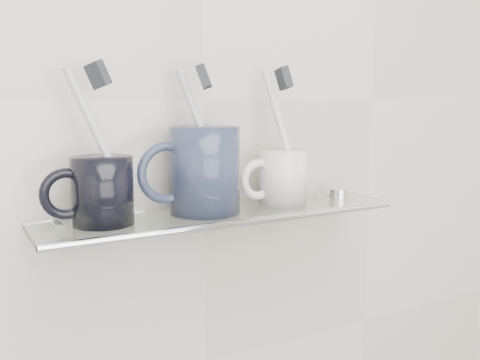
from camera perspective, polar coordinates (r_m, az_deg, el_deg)
wall_back at (r=0.77m, az=-3.98°, el=8.47°), size 2.50×0.00×2.50m
shelf_glass at (r=0.73m, az=-1.80°, el=-3.66°), size 0.50×0.12×0.01m
shelf_rail at (r=0.69m, az=0.34°, el=-4.56°), size 0.50×0.01×0.01m
bracket_left at (r=0.71m, az=-18.82°, el=-5.39°), size 0.02×0.03×0.02m
bracket_right at (r=0.89m, az=8.97°, el=-2.30°), size 0.02×0.03×0.02m
mug_left at (r=0.67m, az=-14.44°, el=-1.12°), size 0.08×0.08×0.08m
mug_left_handle at (r=0.66m, az=-18.07°, el=-1.42°), size 0.06×0.01×0.06m
toothbrush_left at (r=0.67m, az=-14.64°, el=3.91°), size 0.08×0.03×0.18m
bristles_left at (r=0.66m, az=-14.92°, el=10.80°), size 0.03×0.03×0.04m
mug_center at (r=0.72m, az=-3.79°, el=1.06°), size 0.10×0.10×0.12m
mug_center_handle at (r=0.70m, az=-7.75°, el=0.77°), size 0.08×0.01×0.08m
toothbrush_center at (r=0.71m, az=-3.83°, el=4.49°), size 0.06×0.06×0.18m
bristles_center at (r=0.71m, az=-3.90°, el=10.94°), size 0.03×0.03×0.03m
mug_right at (r=0.78m, az=4.57°, el=0.29°), size 0.07×0.07×0.08m
mug_right_handle at (r=0.76m, az=1.99°, el=0.07°), size 0.06×0.01×0.06m
toothbrush_right at (r=0.77m, az=4.62°, el=4.83°), size 0.05×0.06×0.19m
bristles_right at (r=0.77m, az=4.70°, el=10.77°), size 0.02×0.03×0.04m
chrome_cap at (r=0.85m, az=10.44°, el=-1.37°), size 0.03×0.03×0.01m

